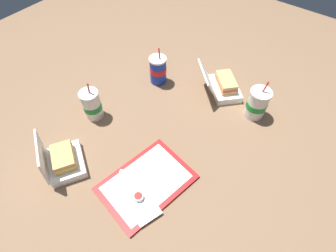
{
  "coord_description": "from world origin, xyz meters",
  "views": [
    {
      "loc": [
        -0.55,
        -0.43,
        1.01
      ],
      "look_at": [
        0.05,
        0.03,
        0.05
      ],
      "focal_mm": 28.0,
      "sensor_mm": 36.0,
      "label": 1
    }
  ],
  "objects_px": {
    "food_tray": "(146,183)",
    "soda_cup_front": "(257,104)",
    "plastic_fork": "(117,181)",
    "clamshell_sandwich_corner": "(223,85)",
    "ketchup_cup": "(138,197)",
    "clamshell_sandwich_front": "(63,160)",
    "soda_cup_corner": "(92,105)",
    "soda_cup_back": "(158,70)"
  },
  "relations": [
    {
      "from": "ketchup_cup",
      "to": "soda_cup_back",
      "type": "height_order",
      "value": "soda_cup_back"
    },
    {
      "from": "food_tray",
      "to": "clamshell_sandwich_front",
      "type": "bearing_deg",
      "value": 114.14
    },
    {
      "from": "clamshell_sandwich_corner",
      "to": "plastic_fork",
      "type": "bearing_deg",
      "value": 174.42
    },
    {
      "from": "food_tray",
      "to": "soda_cup_front",
      "type": "distance_m",
      "value": 0.65
    },
    {
      "from": "clamshell_sandwich_corner",
      "to": "soda_cup_corner",
      "type": "bearing_deg",
      "value": 141.86
    },
    {
      "from": "clamshell_sandwich_front",
      "to": "clamshell_sandwich_corner",
      "type": "xyz_separation_m",
      "value": [
        0.82,
        -0.31,
        -0.0
      ]
    },
    {
      "from": "plastic_fork",
      "to": "ketchup_cup",
      "type": "bearing_deg",
      "value": -114.42
    },
    {
      "from": "clamshell_sandwich_front",
      "to": "clamshell_sandwich_corner",
      "type": "bearing_deg",
      "value": -20.7
    },
    {
      "from": "clamshell_sandwich_front",
      "to": "soda_cup_back",
      "type": "xyz_separation_m",
      "value": [
        0.68,
        0.02,
        0.03
      ]
    },
    {
      "from": "food_tray",
      "to": "soda_cup_front",
      "type": "xyz_separation_m",
      "value": [
        0.62,
        -0.18,
        0.07
      ]
    },
    {
      "from": "clamshell_sandwich_corner",
      "to": "soda_cup_front",
      "type": "bearing_deg",
      "value": -102.91
    },
    {
      "from": "ketchup_cup",
      "to": "soda_cup_back",
      "type": "bearing_deg",
      "value": 32.27
    },
    {
      "from": "ketchup_cup",
      "to": "food_tray",
      "type": "bearing_deg",
      "value": 16.62
    },
    {
      "from": "ketchup_cup",
      "to": "plastic_fork",
      "type": "xyz_separation_m",
      "value": [
        0.0,
        0.12,
        -0.01
      ]
    },
    {
      "from": "food_tray",
      "to": "soda_cup_front",
      "type": "relative_size",
      "value": 1.87
    },
    {
      "from": "clamshell_sandwich_front",
      "to": "soda_cup_front",
      "type": "height_order",
      "value": "soda_cup_front"
    },
    {
      "from": "plastic_fork",
      "to": "clamshell_sandwich_corner",
      "type": "xyz_separation_m",
      "value": [
        0.74,
        -0.07,
        0.03
      ]
    },
    {
      "from": "ketchup_cup",
      "to": "clamshell_sandwich_front",
      "type": "distance_m",
      "value": 0.37
    },
    {
      "from": "plastic_fork",
      "to": "clamshell_sandwich_front",
      "type": "xyz_separation_m",
      "value": [
        -0.08,
        0.24,
        0.03
      ]
    },
    {
      "from": "ketchup_cup",
      "to": "clamshell_sandwich_front",
      "type": "bearing_deg",
      "value": 102.23
    },
    {
      "from": "clamshell_sandwich_front",
      "to": "soda_cup_corner",
      "type": "relative_size",
      "value": 1.08
    },
    {
      "from": "ketchup_cup",
      "to": "soda_cup_corner",
      "type": "xyz_separation_m",
      "value": [
        0.2,
        0.47,
        0.05
      ]
    },
    {
      "from": "soda_cup_back",
      "to": "plastic_fork",
      "type": "bearing_deg",
      "value": -156.61
    },
    {
      "from": "plastic_fork",
      "to": "soda_cup_front",
      "type": "relative_size",
      "value": 0.5
    },
    {
      "from": "clamshell_sandwich_corner",
      "to": "ketchup_cup",
      "type": "bearing_deg",
      "value": -176.36
    },
    {
      "from": "plastic_fork",
      "to": "soda_cup_back",
      "type": "distance_m",
      "value": 0.65
    },
    {
      "from": "food_tray",
      "to": "clamshell_sandwich_corner",
      "type": "height_order",
      "value": "clamshell_sandwich_corner"
    },
    {
      "from": "soda_cup_front",
      "to": "soda_cup_corner",
      "type": "bearing_deg",
      "value": 127.83
    },
    {
      "from": "soda_cup_front",
      "to": "soda_cup_back",
      "type": "relative_size",
      "value": 1.02
    },
    {
      "from": "soda_cup_front",
      "to": "soda_cup_corner",
      "type": "distance_m",
      "value": 0.8
    },
    {
      "from": "food_tray",
      "to": "clamshell_sandwich_front",
      "type": "relative_size",
      "value": 1.74
    },
    {
      "from": "ketchup_cup",
      "to": "soda_cup_corner",
      "type": "bearing_deg",
      "value": 66.8
    },
    {
      "from": "food_tray",
      "to": "soda_cup_back",
      "type": "height_order",
      "value": "soda_cup_back"
    },
    {
      "from": "food_tray",
      "to": "soda_cup_corner",
      "type": "height_order",
      "value": "soda_cup_corner"
    },
    {
      "from": "ketchup_cup",
      "to": "clamshell_sandwich_corner",
      "type": "distance_m",
      "value": 0.74
    },
    {
      "from": "clamshell_sandwich_front",
      "to": "soda_cup_back",
      "type": "relative_size",
      "value": 1.09
    },
    {
      "from": "soda_cup_back",
      "to": "ketchup_cup",
      "type": "bearing_deg",
      "value": -147.73
    },
    {
      "from": "clamshell_sandwich_corner",
      "to": "soda_cup_corner",
      "type": "relative_size",
      "value": 1.33
    },
    {
      "from": "soda_cup_corner",
      "to": "clamshell_sandwich_front",
      "type": "bearing_deg",
      "value": -157.71
    },
    {
      "from": "clamshell_sandwich_front",
      "to": "ketchup_cup",
      "type": "bearing_deg",
      "value": -77.77
    },
    {
      "from": "plastic_fork",
      "to": "soda_cup_front",
      "type": "bearing_deg",
      "value": -45.77
    },
    {
      "from": "plastic_fork",
      "to": "soda_cup_back",
      "type": "xyz_separation_m",
      "value": [
        0.6,
        0.26,
        0.06
      ]
    }
  ]
}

